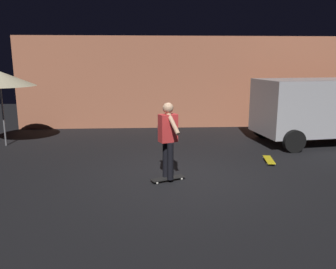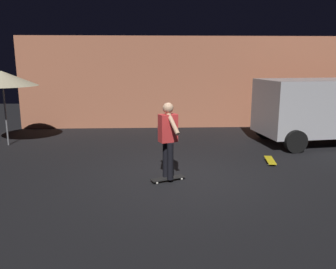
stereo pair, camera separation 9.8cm
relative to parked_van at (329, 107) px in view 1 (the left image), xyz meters
name	(u,v)px [view 1 (the left image)]	position (x,y,z in m)	size (l,w,h in m)	color
ground_plane	(181,177)	(-5.06, -3.20, -1.16)	(28.00, 28.00, 0.00)	black
low_building	(191,80)	(-3.87, 4.75, 0.59)	(13.87, 4.06, 3.51)	#B76B4C
parked_van	(329,107)	(0.00, 0.00, 0.00)	(4.81, 2.73, 2.03)	#B2B2B7
skateboard_ridden	(168,178)	(-5.38, -3.44, -1.11)	(0.80, 0.49, 0.07)	black
skateboard_spare	(269,160)	(-2.65, -2.14, -1.11)	(0.32, 0.80, 0.07)	gold
skater	(168,135)	(-5.38, -3.44, -0.12)	(0.47, 0.94, 1.67)	black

